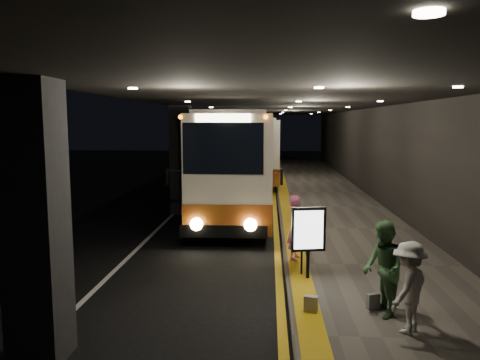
{
  "coord_description": "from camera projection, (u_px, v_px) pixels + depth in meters",
  "views": [
    {
      "loc": [
        2.09,
        -14.85,
        3.76
      ],
      "look_at": [
        1.07,
        1.52,
        1.7
      ],
      "focal_mm": 35.0,
      "sensor_mm": 36.0,
      "label": 1
    }
  ],
  "objects": [
    {
      "name": "coach_main",
      "position": [
        238.0,
        166.0,
        19.67
      ],
      "size": [
        2.86,
        12.86,
        3.99
      ],
      "rotation": [
        0.0,
        0.0,
        0.02
      ],
      "color": "beige",
      "rests_on": "ground"
    },
    {
      "name": "tactile_strip",
      "position": [
        286.0,
        206.0,
        20.06
      ],
      "size": [
        0.5,
        50.0,
        0.01
      ],
      "primitive_type": "cube",
      "color": "gold",
      "rests_on": "sidewalk"
    },
    {
      "name": "sidewalk",
      "position": [
        331.0,
        208.0,
        19.95
      ],
      "size": [
        4.5,
        50.0,
        0.15
      ],
      "primitive_type": "cube",
      "color": "#514C44",
      "rests_on": "ground"
    },
    {
      "name": "terminal_wall",
      "position": [
        387.0,
        140.0,
        19.45
      ],
      "size": [
        0.1,
        50.0,
        6.0
      ],
      "primitive_type": "cube",
      "color": "black",
      "rests_on": "ground"
    },
    {
      "name": "lane_line_white",
      "position": [
        179.0,
        208.0,
        20.37
      ],
      "size": [
        0.12,
        50.0,
        0.01
      ],
      "primitive_type": "cube",
      "color": "silver",
      "rests_on": "ground"
    },
    {
      "name": "coach_third",
      "position": [
        256.0,
        143.0,
        44.89
      ],
      "size": [
        2.5,
        11.34,
        3.55
      ],
      "rotation": [
        0.0,
        0.0,
        0.01
      ],
      "color": "beige",
      "rests_on": "ground"
    },
    {
      "name": "passenger_waiting_white",
      "position": [
        409.0,
        287.0,
        7.98
      ],
      "size": [
        1.02,
        1.1,
        1.59
      ],
      "primitive_type": "imported",
      "rotation": [
        0.0,
        0.0,
        -2.26
      ],
      "color": "#B9B7B2",
      "rests_on": "sidewalk"
    },
    {
      "name": "bag_plain",
      "position": [
        311.0,
        304.0,
        8.89
      ],
      "size": [
        0.28,
        0.21,
        0.32
      ],
      "primitive_type": "cube",
      "rotation": [
        0.0,
        0.0,
        -0.26
      ],
      "color": "beige",
      "rests_on": "sidewalk"
    },
    {
      "name": "bag_polka",
      "position": [
        373.0,
        301.0,
        9.04
      ],
      "size": [
        0.27,
        0.19,
        0.3
      ],
      "primitive_type": "cube",
      "rotation": [
        0.0,
        0.0,
        0.37
      ],
      "color": "black",
      "rests_on": "sidewalk"
    },
    {
      "name": "ground",
      "position": [
        205.0,
        237.0,
        15.3
      ],
      "size": [
        90.0,
        90.0,
        0.0
      ],
      "primitive_type": "plane",
      "color": "black"
    },
    {
      "name": "stanchion_post",
      "position": [
        302.0,
        252.0,
        11.02
      ],
      "size": [
        0.05,
        0.05,
        1.09
      ],
      "primitive_type": "cylinder",
      "color": "black",
      "rests_on": "sidewalk"
    },
    {
      "name": "passenger_boarding",
      "position": [
        296.0,
        227.0,
        12.19
      ],
      "size": [
        0.61,
        0.73,
        1.72
      ],
      "primitive_type": "imported",
      "rotation": [
        0.0,
        0.0,
        1.21
      ],
      "color": "#C25A7B",
      "rests_on": "sidewalk"
    },
    {
      "name": "kerb_stripe_yellow",
      "position": [
        275.0,
        209.0,
        20.11
      ],
      "size": [
        0.18,
        50.0,
        0.01
      ],
      "primitive_type": "cube",
      "color": "gold",
      "rests_on": "ground"
    },
    {
      "name": "support_columns",
      "position": [
        181.0,
        160.0,
        19.08
      ],
      "size": [
        0.8,
        24.8,
        4.4
      ],
      "color": "black",
      "rests_on": "ground"
    },
    {
      "name": "info_sign",
      "position": [
        309.0,
        231.0,
        10.67
      ],
      "size": [
        0.8,
        0.25,
        1.67
      ],
      "rotation": [
        0.0,
        0.0,
        0.18
      ],
      "color": "black",
      "rests_on": "sidewalk"
    },
    {
      "name": "coach_second",
      "position": [
        253.0,
        151.0,
        30.11
      ],
      "size": [
        3.18,
        12.3,
        3.83
      ],
      "rotation": [
        0.0,
        0.0,
        0.05
      ],
      "color": "beige",
      "rests_on": "ground"
    },
    {
      "name": "passenger_waiting_green",
      "position": [
        383.0,
        269.0,
        8.67
      ],
      "size": [
        0.65,
        0.94,
        1.79
      ],
      "primitive_type": "imported",
      "rotation": [
        0.0,
        0.0,
        -1.44
      ],
      "color": "#366237",
      "rests_on": "sidewalk"
    },
    {
      "name": "canopy",
      "position": [
        279.0,
        101.0,
        19.53
      ],
      "size": [
        9.0,
        50.0,
        0.4
      ],
      "primitive_type": "cube",
      "color": "black",
      "rests_on": "support_columns"
    }
  ]
}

